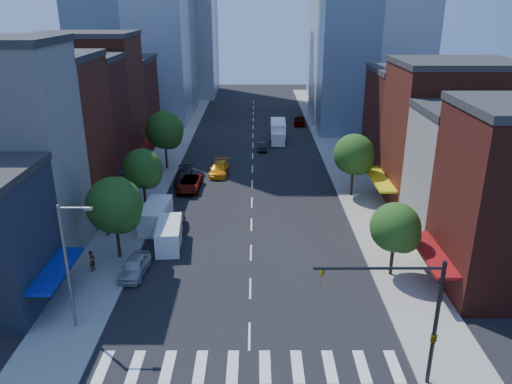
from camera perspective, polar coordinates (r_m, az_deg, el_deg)
ground at (r=34.94m, az=-0.76°, el=-16.15°), size 220.00×220.00×0.00m
sidewalk_left at (r=72.22m, az=-10.38°, el=3.65°), size 5.00×120.00×0.15m
sidewalk_right at (r=72.08m, az=9.61°, el=3.66°), size 5.00×120.00×0.15m
crosswalk at (r=32.59m, az=-0.82°, el=-19.32°), size 19.00×3.00×0.01m
bldg_left_2 at (r=54.50m, az=-23.30°, el=5.32°), size 12.00×9.00×16.00m
bldg_left_3 at (r=62.28m, az=-20.33°, el=7.02°), size 12.00×8.00×15.00m
bldg_left_4 at (r=69.94m, az=-18.15°, el=9.52°), size 12.00×9.00×17.00m
bldg_left_5 at (r=79.24m, az=-15.97°, el=9.51°), size 12.00×10.00×13.00m
bldg_right_1 at (r=49.90m, az=24.31°, el=1.42°), size 12.00×8.00×12.00m
bldg_right_2 at (r=57.45m, az=21.05°, el=5.84°), size 12.00×10.00×15.00m
bldg_right_3 at (r=66.83m, az=18.03°, el=7.29°), size 12.00×10.00×13.00m
traffic_signal at (r=30.38m, az=18.82°, el=-14.17°), size 7.24×2.24×8.00m
streetlight at (r=35.11m, az=-20.60°, el=-7.26°), size 2.25×0.25×9.00m
tree_left_near at (r=43.67m, az=-15.69°, el=-1.69°), size 4.80×4.80×7.30m
tree_left_mid at (r=53.78m, az=-12.71°, el=2.47°), size 4.20×4.20×6.65m
tree_left_far at (r=66.80m, az=-10.28°, el=6.82°), size 5.00×5.00×7.75m
tree_right_near at (r=41.15m, az=15.83°, el=-4.15°), size 4.00×4.00×6.20m
tree_right_far at (r=57.31m, az=11.28°, el=4.07°), size 4.60×4.60×7.20m
parked_car_front at (r=42.52m, az=-13.68°, el=-8.24°), size 2.18×4.69×1.56m
parked_car_second at (r=49.89m, az=-9.20°, el=-3.48°), size 1.73×4.31×1.39m
parked_car_third at (r=60.03m, az=-7.64°, el=0.97°), size 2.84×5.80×1.58m
parked_car_rear at (r=62.14m, az=-8.16°, el=1.67°), size 2.56×5.76×1.64m
cargo_van_near at (r=46.35m, az=-9.91°, el=-4.92°), size 2.55×5.45×2.26m
cargo_van_far at (r=50.43m, az=-11.42°, el=-2.74°), size 2.62×5.81×2.42m
taxi at (r=65.05m, az=-4.24°, el=2.68°), size 2.52×5.55×1.58m
traffic_car_oncoming at (r=75.87m, az=0.76°, el=5.27°), size 1.36×3.90×1.28m
traffic_car_far at (r=92.42m, az=5.01°, el=8.16°), size 2.39×5.01×1.65m
box_truck at (r=81.01m, az=2.53°, el=6.88°), size 2.60×7.82×3.12m
pedestrian_near at (r=43.76m, az=-18.21°, el=-7.48°), size 0.50×0.69×1.76m
pedestrian_far at (r=49.86m, az=-16.65°, el=-3.79°), size 0.90×0.99×1.65m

